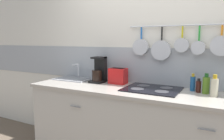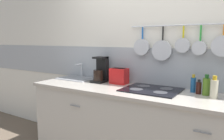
# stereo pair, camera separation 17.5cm
# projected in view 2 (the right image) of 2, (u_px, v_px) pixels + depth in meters

# --- Properties ---
(wall_back) EXTENTS (7.20, 0.15, 2.60)m
(wall_back) POSITION_uv_depth(u_px,v_px,m) (156.00, 57.00, 2.65)
(wall_back) COLOR silver
(wall_back) RESTS_ON ground_plane
(cabinet_base) EXTENTS (2.72, 0.66, 0.90)m
(cabinet_base) POSITION_uv_depth(u_px,v_px,m) (141.00, 133.00, 2.44)
(cabinet_base) COLOR #B7B2A8
(cabinet_base) RESTS_ON ground_plane
(countertop) EXTENTS (2.76, 0.68, 0.03)m
(countertop) POSITION_uv_depth(u_px,v_px,m) (142.00, 92.00, 2.38)
(countertop) COLOR #A59E93
(countertop) RESTS_ON cabinet_base
(sink_basin) EXTENTS (0.50, 0.32, 0.21)m
(sink_basin) POSITION_uv_depth(u_px,v_px,m) (76.00, 78.00, 3.09)
(sink_basin) COLOR #B7BABF
(sink_basin) RESTS_ON countertop
(coffee_maker) EXTENTS (0.17, 0.21, 0.33)m
(coffee_maker) POSITION_uv_depth(u_px,v_px,m) (101.00, 71.00, 2.87)
(coffee_maker) COLOR black
(coffee_maker) RESTS_ON countertop
(toaster) EXTENTS (0.23, 0.15, 0.20)m
(toaster) POSITION_uv_depth(u_px,v_px,m) (119.00, 76.00, 2.75)
(toaster) COLOR red
(toaster) RESTS_ON countertop
(cooktop) EXTENTS (0.61, 0.50, 0.01)m
(cooktop) POSITION_uv_depth(u_px,v_px,m) (151.00, 90.00, 2.40)
(cooktop) COLOR black
(cooktop) RESTS_ON countertop
(bottle_hot_sauce) EXTENTS (0.05, 0.05, 0.19)m
(bottle_hot_sauce) POSITION_uv_depth(u_px,v_px,m) (193.00, 84.00, 2.30)
(bottle_hot_sauce) COLOR navy
(bottle_hot_sauce) RESTS_ON countertop
(bottle_vinegar) EXTENTS (0.05, 0.05, 0.15)m
(bottle_vinegar) POSITION_uv_depth(u_px,v_px,m) (199.00, 88.00, 2.22)
(bottle_vinegar) COLOR #33140F
(bottle_vinegar) RESTS_ON countertop
(bottle_sesame_oil) EXTENTS (0.07, 0.07, 0.21)m
(bottle_sesame_oil) POSITION_uv_depth(u_px,v_px,m) (206.00, 86.00, 2.17)
(bottle_sesame_oil) COLOR #4C721E
(bottle_sesame_oil) RESTS_ON countertop
(bottle_olive_oil) EXTENTS (0.07, 0.07, 0.22)m
(bottle_olive_oil) POSITION_uv_depth(u_px,v_px,m) (214.00, 89.00, 2.04)
(bottle_olive_oil) COLOR #BFB799
(bottle_olive_oil) RESTS_ON countertop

